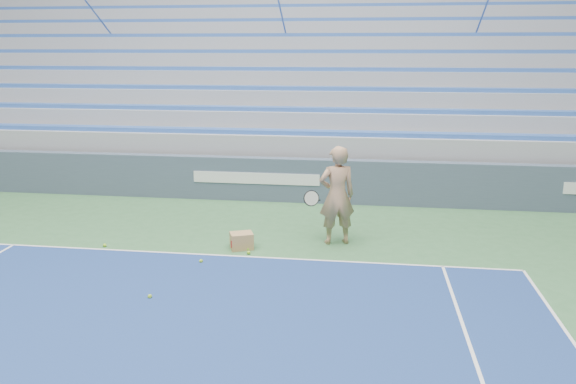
% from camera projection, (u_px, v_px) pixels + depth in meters
% --- Properties ---
extents(sponsor_barrier, '(30.00, 0.32, 1.10)m').
position_uv_depth(sponsor_barrier, '(257.00, 179.00, 14.18)').
color(sponsor_barrier, '#3F4E60').
rests_on(sponsor_barrier, ground).
extents(bleachers, '(31.00, 9.15, 7.30)m').
position_uv_depth(bleachers, '(288.00, 90.00, 19.21)').
color(bleachers, '#95989D').
rests_on(bleachers, ground).
extents(tennis_player, '(1.02, 0.95, 1.96)m').
position_uv_depth(tennis_player, '(337.00, 195.00, 10.92)').
color(tennis_player, tan).
rests_on(tennis_player, ground).
extents(ball_box, '(0.51, 0.46, 0.32)m').
position_uv_depth(ball_box, '(242.00, 241.00, 10.82)').
color(ball_box, '#A88051').
rests_on(ball_box, ground).
extents(tennis_ball_0, '(0.07, 0.07, 0.07)m').
position_uv_depth(tennis_ball_0, '(201.00, 261.00, 10.13)').
color(tennis_ball_0, '#9ECF2A').
rests_on(tennis_ball_0, ground).
extents(tennis_ball_1, '(0.07, 0.07, 0.07)m').
position_uv_depth(tennis_ball_1, '(105.00, 245.00, 10.94)').
color(tennis_ball_1, '#9ECF2A').
rests_on(tennis_ball_1, ground).
extents(tennis_ball_2, '(0.07, 0.07, 0.07)m').
position_uv_depth(tennis_ball_2, '(150.00, 296.00, 8.70)').
color(tennis_ball_2, '#9ECF2A').
rests_on(tennis_ball_2, ground).
extents(tennis_ball_3, '(0.07, 0.07, 0.07)m').
position_uv_depth(tennis_ball_3, '(248.00, 249.00, 10.75)').
color(tennis_ball_3, '#9ECF2A').
rests_on(tennis_ball_3, ground).
extents(tennis_ball_4, '(0.07, 0.07, 0.07)m').
position_uv_depth(tennis_ball_4, '(249.00, 253.00, 10.55)').
color(tennis_ball_4, '#9ECF2A').
rests_on(tennis_ball_4, ground).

